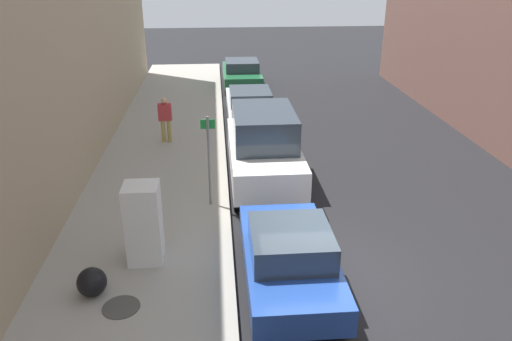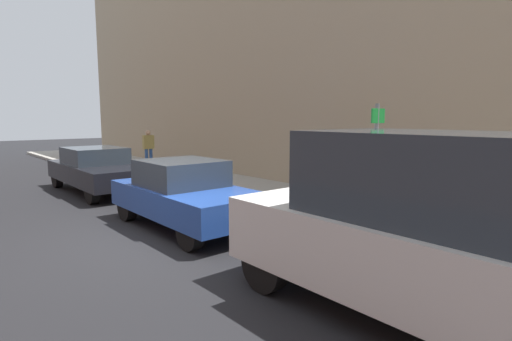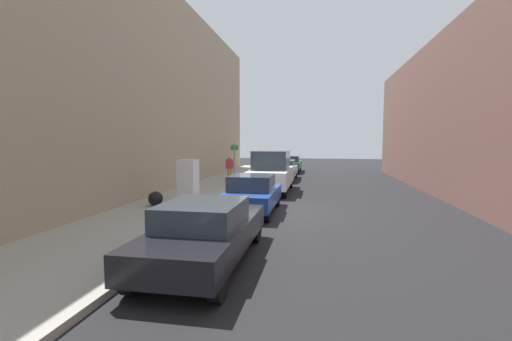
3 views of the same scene
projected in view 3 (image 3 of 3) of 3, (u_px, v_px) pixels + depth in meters
The scene contains 14 objects.
ground_plane at pixel (274, 212), 12.90m from camera, with size 80.00×80.00×0.00m, color black.
sidewalk_slab at pixel (178, 206), 13.59m from camera, with size 4.04×44.00×0.15m, color #9E998E.
building_facade_near at pixel (106, 76), 13.66m from camera, with size 1.79×39.60×10.54m, color tan.
discarded_refrigerator at pixel (188, 181), 14.22m from camera, with size 0.73×0.72×1.75m.
manhole_cover at pixel (165, 208), 12.77m from camera, with size 0.70×0.70×0.02m, color #47443F.
street_sign_post at pixel (235, 165), 16.39m from camera, with size 0.36×0.07×2.40m.
fire_hydrant at pixel (164, 224), 8.90m from camera, with size 0.22×0.22×0.71m.
trash_bag at pixel (156, 199), 13.28m from camera, with size 0.57×0.57×0.57m, color black.
pedestrian_walking_far at pixel (230, 167), 21.58m from camera, with size 0.46×0.22×1.58m.
parked_sedan_dark at pixel (206, 231), 7.42m from camera, with size 1.81×4.63×1.39m.
parked_hatchback_blue at pixel (252, 194), 12.68m from camera, with size 1.74×3.88×1.42m.
parked_van_white at pixel (272, 171), 17.81m from camera, with size 1.96×4.77×2.16m.
parked_sedan_silver at pixel (283, 170), 23.41m from camera, with size 1.80×4.52×1.38m.
parked_sedan_green at pixel (290, 164), 29.15m from camera, with size 1.84×4.36×1.41m.
Camera 3 is at (1.59, -12.64, 2.67)m, focal length 24.00 mm.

